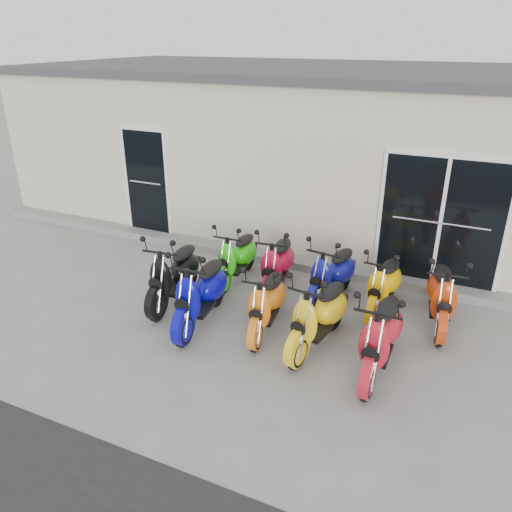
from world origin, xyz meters
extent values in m
plane|color=gray|center=(0.00, 0.00, 0.00)|extent=(80.00, 80.00, 0.00)
cube|color=beige|center=(0.00, 5.20, 1.60)|extent=(14.00, 6.00, 3.20)
cube|color=#3F3F42|center=(0.00, 5.20, 3.28)|extent=(14.20, 6.20, 0.16)
cube|color=gray|center=(0.00, 2.02, 0.07)|extent=(14.00, 0.40, 0.15)
cube|color=black|center=(-3.20, 2.17, 1.26)|extent=(1.07, 0.08, 2.22)
cube|color=black|center=(2.60, 2.17, 1.26)|extent=(2.02, 0.08, 2.22)
camera|label=1|loc=(3.03, -6.04, 4.02)|focal=35.00mm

